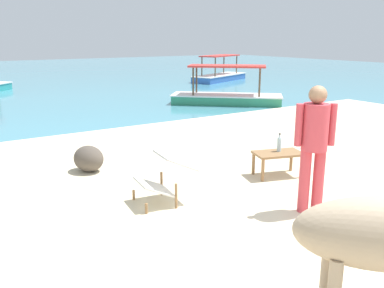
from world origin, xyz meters
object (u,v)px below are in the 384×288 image
Objects in this scene: boat_green at (227,96)px; deck_chair_near at (165,175)px; low_bench_table at (278,156)px; boat_blue at (220,75)px; person_standing at (314,140)px; bottle at (279,144)px.

deck_chair_near is at bearing -91.24° from boat_green.
boat_blue reaches higher than low_bench_table.
boat_green is (4.57, 7.72, -0.70)m from person_standing.
boat_blue is (10.29, 12.65, -0.13)m from deck_chair_near.
low_bench_table is 1.03× the size of deck_chair_near.
bottle is 0.36× the size of deck_chair_near.
bottle is (0.05, 0.04, 0.18)m from low_bench_table.
person_standing is 16.53m from boat_blue.
low_bench_table is 0.24× the size of boat_green.
person_standing is at bearing 34.68° from boat_blue.
bottle is 0.08× the size of boat_blue.
low_bench_table is 2.90× the size of bottle.
boat_blue is (4.31, 6.21, 0.00)m from boat_green.
deck_chair_near is 8.79m from boat_green.
boat_green reaches higher than low_bench_table.
low_bench_table is 7.56m from boat_green.
person_standing is at bearing -99.70° from low_bench_table.
deck_chair_near is at bearing 28.06° from boat_blue.
deck_chair_near is 1.99m from person_standing.
low_bench_table is 0.22× the size of boat_blue.
person_standing reaches higher than boat_blue.
person_standing is (-0.70, -1.30, 0.43)m from bottle.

